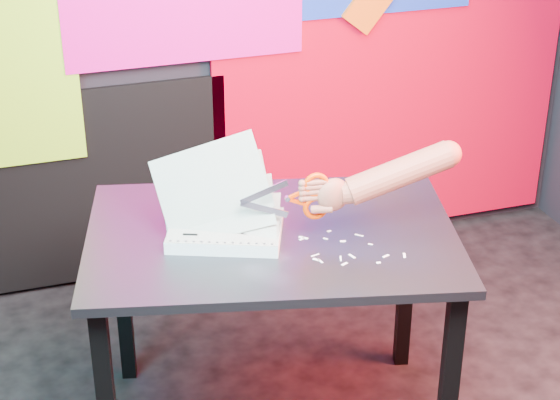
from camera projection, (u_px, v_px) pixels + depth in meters
name	position (u px, v px, depth m)	size (l,w,h in m)	color
room	(405.00, 77.00, 2.35)	(3.01, 3.01, 2.71)	black
backdrop	(261.00, 52.00, 3.78)	(2.88, 0.05, 2.08)	#BD011E
work_table	(272.00, 260.00, 2.91)	(1.27, 0.99, 0.75)	black
printout_stack	(225.00, 227.00, 2.83)	(0.40, 0.35, 0.33)	silver
scissors	(310.00, 197.00, 2.77)	(0.27, 0.04, 0.15)	silver
hand_forearm	(388.00, 176.00, 2.79)	(0.48, 0.13, 0.20)	#9A4D34
paper_clippings	(342.00, 250.00, 2.77)	(0.27, 0.23, 0.00)	white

